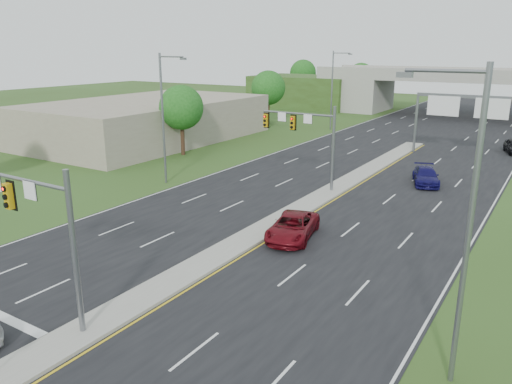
{
  "coord_description": "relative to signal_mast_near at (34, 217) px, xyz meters",
  "views": [
    {
      "loc": [
        15.75,
        -11.56,
        11.38
      ],
      "look_at": [
        0.3,
        12.93,
        3.0
      ],
      "focal_mm": 35.0,
      "sensor_mm": 36.0,
      "label": 1
    }
  ],
  "objects": [
    {
      "name": "ground",
      "position": [
        2.26,
        0.07,
        -4.73
      ],
      "size": [
        240.0,
        240.0,
        0.0
      ],
      "primitive_type": "plane",
      "color": "#2F4518",
      "rests_on": "ground"
    },
    {
      "name": "road",
      "position": [
        2.26,
        35.07,
        -4.72
      ],
      "size": [
        24.0,
        160.0,
        0.02
      ],
      "primitive_type": "cube",
      "color": "black",
      "rests_on": "ground"
    },
    {
      "name": "median",
      "position": [
        2.26,
        23.07,
        -4.63
      ],
      "size": [
        2.0,
        54.0,
        0.16
      ],
      "primitive_type": "cube",
      "color": "gray",
      "rests_on": "road"
    },
    {
      "name": "lane_markings",
      "position": [
        1.66,
        28.99,
        -4.7
      ],
      "size": [
        23.72,
        160.0,
        0.01
      ],
      "color": "gold",
      "rests_on": "road"
    },
    {
      "name": "signal_mast_near",
      "position": [
        0.0,
        0.0,
        0.0
      ],
      "size": [
        6.62,
        0.6,
        7.0
      ],
      "color": "slate",
      "rests_on": "ground"
    },
    {
      "name": "signal_mast_far",
      "position": [
        0.0,
        25.0,
        0.0
      ],
      "size": [
        6.62,
        0.6,
        7.0
      ],
      "color": "slate",
      "rests_on": "ground"
    },
    {
      "name": "sign_gantry",
      "position": [
        8.95,
        44.99,
        0.51
      ],
      "size": [
        11.58,
        0.44,
        6.67
      ],
      "color": "slate",
      "rests_on": "ground"
    },
    {
      "name": "overpass",
      "position": [
        2.26,
        80.07,
        -1.17
      ],
      "size": [
        80.0,
        14.0,
        8.1
      ],
      "color": "gray",
      "rests_on": "ground"
    },
    {
      "name": "lightpole_l_mid",
      "position": [
        -11.03,
        20.07,
        1.38
      ],
      "size": [
        2.85,
        0.25,
        11.0
      ],
      "color": "slate",
      "rests_on": "ground"
    },
    {
      "name": "lightpole_l_far",
      "position": [
        -11.03,
        55.07,
        1.38
      ],
      "size": [
        2.85,
        0.25,
        11.0
      ],
      "color": "slate",
      "rests_on": "ground"
    },
    {
      "name": "lightpole_r_near",
      "position": [
        15.56,
        5.07,
        1.38
      ],
      "size": [
        2.85,
        0.25,
        11.0
      ],
      "color": "slate",
      "rests_on": "ground"
    },
    {
      "name": "tree_l_near",
      "position": [
        -17.74,
        30.07,
        0.45
      ],
      "size": [
        4.8,
        4.8,
        7.6
      ],
      "color": "#382316",
      "rests_on": "ground"
    },
    {
      "name": "tree_l_mid",
      "position": [
        -21.74,
        55.07,
        0.78
      ],
      "size": [
        5.2,
        5.2,
        8.12
      ],
      "color": "#382316",
      "rests_on": "ground"
    },
    {
      "name": "tree_back_a",
      "position": [
        -35.74,
        94.07,
        1.11
      ],
      "size": [
        6.0,
        6.0,
        8.85
      ],
      "color": "#382316",
      "rests_on": "ground"
    },
    {
      "name": "tree_back_b",
      "position": [
        -21.74,
        94.07,
        0.78
      ],
      "size": [
        5.6,
        5.6,
        8.32
      ],
      "color": "#382316",
      "rests_on": "ground"
    },
    {
      "name": "commercial_building",
      "position": [
        -27.74,
        35.07,
        -2.23
      ],
      "size": [
        18.0,
        30.0,
        5.0
      ],
      "primitive_type": "cube",
      "color": "gray",
      "rests_on": "ground"
    },
    {
      "name": "car_far_a",
      "position": [
        4.47,
        14.23,
        -3.97
      ],
      "size": [
        3.55,
        5.71,
        1.47
      ],
      "primitive_type": "imported",
      "rotation": [
        0.0,
        0.0,
        0.22
      ],
      "color": "#5D0911",
      "rests_on": "road"
    },
    {
      "name": "car_far_b",
      "position": [
        8.16,
        31.7,
        -4.0
      ],
      "size": [
        3.5,
        5.28,
        1.42
      ],
      "primitive_type": "imported",
      "rotation": [
        0.0,
        0.0,
        0.34
      ],
      "color": "#0E0B45",
      "rests_on": "road"
    }
  ]
}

